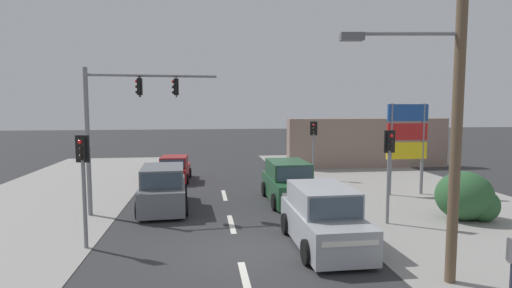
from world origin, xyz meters
TOP-DOWN VIEW (x-y plane):
  - ground_plane at (0.00, 0.00)m, footprint 140.00×140.00m
  - lane_dash_near at (0.00, -2.00)m, footprint 0.20×2.40m
  - lane_dash_mid at (0.00, 3.00)m, footprint 0.20×2.40m
  - lane_dash_far at (0.00, 8.00)m, footprint 0.20×2.40m
  - kerb_right_verge at (9.00, 2.00)m, footprint 10.00×44.00m
  - kerb_left_verge at (-8.50, 4.00)m, footprint 8.00×40.00m
  - utility_pole_foreground_right at (4.95, -2.79)m, footprint 3.77×0.67m
  - traffic_signal_mast at (-4.34, 5.03)m, footprint 5.29×0.51m
  - pedestal_signal_right_kerb at (5.86, 2.20)m, footprint 0.44×0.30m
  - pedestal_signal_left_kerb at (-4.71, 0.97)m, footprint 0.44×0.31m
  - pedestal_signal_far_median at (5.64, 11.69)m, footprint 0.43×0.31m
  - shopping_plaza_sign at (9.09, 6.91)m, footprint 2.10×0.16m
  - roadside_bush at (9.20, 2.33)m, footprint 2.31×1.98m
  - shopfront_wall_far at (11.00, 16.00)m, footprint 12.00×1.00m
  - suv_oncoming_mid at (-2.77, 5.63)m, footprint 2.24×4.62m
  - suv_kerbside_parked at (2.91, 6.26)m, footprint 2.08×4.55m
  - suv_oncoming_near at (2.73, 0.26)m, footprint 2.08×4.55m
  - hatchback_crossing_left at (-2.72, 12.28)m, footprint 1.89×3.69m

SIDE VIEW (x-z plane):
  - ground_plane at x=0.00m, z-range 0.00..0.00m
  - lane_dash_near at x=0.00m, z-range 0.00..0.01m
  - lane_dash_mid at x=0.00m, z-range 0.00..0.01m
  - lane_dash_far at x=0.00m, z-range 0.00..0.01m
  - kerb_right_verge at x=9.00m, z-range 0.00..0.02m
  - kerb_left_verge at x=-8.50m, z-range 0.00..0.02m
  - hatchback_crossing_left at x=-2.72m, z-range -0.06..1.47m
  - suv_oncoming_mid at x=-2.77m, z-range -0.06..1.83m
  - suv_kerbside_parked at x=2.91m, z-range -0.06..1.83m
  - suv_oncoming_near at x=2.73m, z-range -0.06..1.83m
  - roadside_bush at x=9.20m, z-range -0.06..1.86m
  - shopfront_wall_far at x=11.00m, z-range 0.00..3.60m
  - pedestal_signal_right_kerb at x=5.86m, z-range 0.64..4.20m
  - pedestal_signal_left_kerb at x=-4.71m, z-range 0.64..4.20m
  - pedestal_signal_far_median at x=5.64m, z-range 0.64..4.20m
  - shopping_plaza_sign at x=9.09m, z-range 0.68..5.28m
  - traffic_signal_mast at x=-4.34m, z-range 1.15..7.15m
  - utility_pole_foreground_right at x=4.95m, z-range 0.35..8.91m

